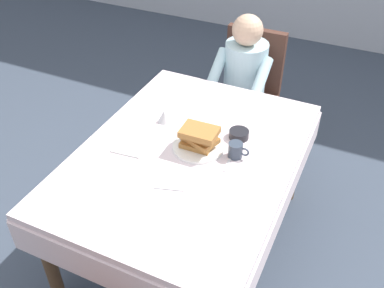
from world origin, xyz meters
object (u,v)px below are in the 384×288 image
(fork_left_of_plate, at_px, (165,141))
(syrup_pitcher, at_px, (164,116))
(chair_diner, at_px, (249,84))
(diner_person, at_px, (243,77))
(plate_breakfast, at_px, (198,147))
(breakfast_stack, at_px, (199,137))
(bowl_butter, at_px, (239,134))
(spoon_near_edge, at_px, (169,189))
(cup_coffee, at_px, (236,150))
(dining_table_main, at_px, (188,165))
(knife_right_of_plate, at_px, (230,159))

(fork_left_of_plate, bearing_deg, syrup_pitcher, 30.03)
(chair_diner, distance_m, diner_person, 0.21)
(plate_breakfast, relative_size, breakfast_stack, 1.37)
(chair_diner, bearing_deg, diner_person, 90.00)
(bowl_butter, bearing_deg, spoon_near_edge, -106.93)
(syrup_pitcher, bearing_deg, cup_coffee, -14.62)
(diner_person, height_order, spoon_near_edge, diner_person)
(fork_left_of_plate, relative_size, spoon_near_edge, 1.20)
(plate_breakfast, height_order, syrup_pitcher, syrup_pitcher)
(chair_diner, bearing_deg, dining_table_main, 92.26)
(breakfast_stack, xyz_separation_m, knife_right_of_plate, (0.19, -0.02, -0.07))
(chair_diner, height_order, cup_coffee, chair_diner)
(diner_person, distance_m, fork_left_of_plate, 0.98)
(breakfast_stack, height_order, knife_right_of_plate, breakfast_stack)
(breakfast_stack, distance_m, syrup_pitcher, 0.32)
(dining_table_main, bearing_deg, breakfast_stack, 55.25)
(diner_person, height_order, breakfast_stack, diner_person)
(breakfast_stack, height_order, spoon_near_edge, breakfast_stack)
(diner_person, distance_m, plate_breakfast, 0.96)
(dining_table_main, distance_m, diner_person, 1.01)
(diner_person, relative_size, bowl_butter, 10.18)
(syrup_pitcher, xyz_separation_m, spoon_near_edge, (0.29, -0.49, -0.04))
(bowl_butter, xyz_separation_m, syrup_pitcher, (-0.45, -0.04, 0.02))
(knife_right_of_plate, relative_size, spoon_near_edge, 1.33)
(diner_person, relative_size, syrup_pitcher, 14.00)
(chair_diner, height_order, breakfast_stack, chair_diner)
(cup_coffee, height_order, spoon_near_edge, cup_coffee)
(chair_diner, xyz_separation_m, spoon_near_edge, (0.09, -1.46, 0.21))
(chair_diner, relative_size, diner_person, 0.83)
(syrup_pitcher, distance_m, knife_right_of_plate, 0.50)
(plate_breakfast, xyz_separation_m, spoon_near_edge, (0.00, -0.35, -0.01))
(cup_coffee, height_order, fork_left_of_plate, cup_coffee)
(chair_diner, xyz_separation_m, cup_coffee, (0.29, -1.09, 0.25))
(dining_table_main, bearing_deg, fork_left_of_plate, 165.76)
(cup_coffee, relative_size, spoon_near_edge, 0.75)
(cup_coffee, height_order, knife_right_of_plate, cup_coffee)
(plate_breakfast, distance_m, spoon_near_edge, 0.35)
(chair_diner, relative_size, bowl_butter, 8.45)
(dining_table_main, bearing_deg, spoon_near_edge, -82.06)
(cup_coffee, relative_size, fork_left_of_plate, 0.63)
(cup_coffee, bearing_deg, dining_table_main, -162.61)
(diner_person, bearing_deg, fork_left_of_plate, 83.76)
(plate_breakfast, height_order, knife_right_of_plate, plate_breakfast)
(fork_left_of_plate, xyz_separation_m, knife_right_of_plate, (0.38, 0.00, 0.00))
(cup_coffee, height_order, bowl_butter, cup_coffee)
(syrup_pitcher, bearing_deg, knife_right_of_plate, -19.24)
(chair_diner, relative_size, breakfast_stack, 4.54)
(plate_breakfast, bearing_deg, diner_person, 94.99)
(dining_table_main, xyz_separation_m, bowl_butter, (0.20, 0.24, 0.11))
(chair_diner, xyz_separation_m, breakfast_stack, (0.09, -1.11, 0.29))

